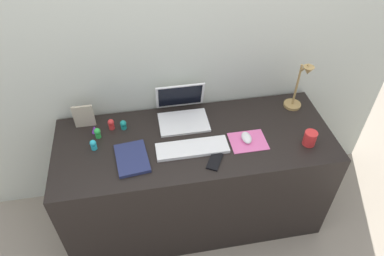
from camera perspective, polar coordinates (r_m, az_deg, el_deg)
name	(u,v)px	position (r m, az deg, el deg)	size (l,w,h in m)	color
ground_plane	(194,211)	(2.64, 0.38, -13.33)	(6.00, 6.00, 0.00)	gray
back_wall	(185,95)	(2.30, -1.14, 5.29)	(2.83, 0.05, 1.58)	beige
desk	(195,179)	(2.34, 0.42, -8.26)	(1.63, 0.64, 0.74)	black
laptop	(182,110)	(2.17, -1.63, 2.86)	(0.30, 0.27, 0.21)	white
keyboard	(192,148)	(2.00, 0.05, -3.28)	(0.41, 0.13, 0.02)	white
mousepad	(248,141)	(2.07, 9.04, -2.12)	(0.21, 0.17, 0.00)	pink
mouse	(246,138)	(2.07, 8.79, -1.55)	(0.06, 0.10, 0.03)	white
cell_phone	(215,161)	(1.94, 3.70, -5.36)	(0.06, 0.13, 0.01)	black
desk_lamp	(299,88)	(2.26, 16.94, 6.19)	(0.11, 0.17, 0.36)	#A5844C
notebook_pad	(132,158)	(1.97, -9.67, -4.85)	(0.17, 0.24, 0.02)	navy
picture_frame	(84,116)	(2.19, -17.08, 1.82)	(0.12, 0.02, 0.15)	#B2A58C
coffee_mug	(310,138)	(2.11, 18.51, -1.58)	(0.07, 0.07, 0.09)	red
toy_figurine_green	(97,133)	(2.12, -15.02, -0.74)	(0.04, 0.04, 0.07)	green
toy_figurine_cyan	(93,145)	(2.06, -15.64, -2.60)	(0.04, 0.04, 0.06)	#28B7CC
toy_figurine_teal	(123,125)	(2.15, -11.02, 0.54)	(0.04, 0.04, 0.06)	teal
toy_figurine_purple	(95,129)	(2.17, -15.44, -0.18)	(0.04, 0.04, 0.04)	purple
toy_figurine_red	(111,124)	(2.16, -12.92, 0.63)	(0.04, 0.04, 0.07)	red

